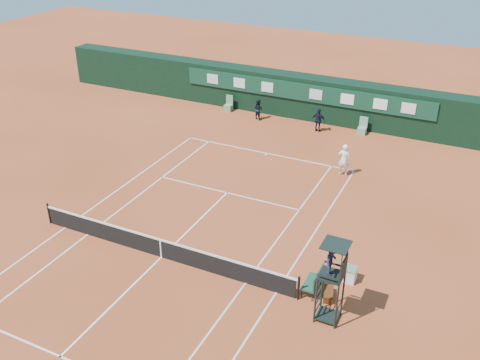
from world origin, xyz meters
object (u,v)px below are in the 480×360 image
(cooler, at_px, (349,274))
(player, at_px, (344,160))
(tennis_net, at_px, (161,248))
(player_bench, at_px, (315,280))
(umpire_chair, at_px, (332,266))

(cooler, height_order, player, player)
(tennis_net, relative_size, player_bench, 10.75)
(player, bearing_deg, tennis_net, 56.14)
(umpire_chair, distance_m, player, 12.10)
(tennis_net, bearing_deg, umpire_chair, -4.03)
(tennis_net, xyz_separation_m, cooler, (7.90, 2.01, -0.18))
(umpire_chair, xyz_separation_m, player, (-2.76, 11.69, -1.50))
(tennis_net, bearing_deg, cooler, 14.30)
(player_bench, xyz_separation_m, cooler, (1.06, 1.34, -0.27))
(tennis_net, height_order, player_bench, same)
(umpire_chair, xyz_separation_m, player_bench, (-0.94, 1.22, -1.86))
(player, bearing_deg, cooler, 97.93)
(umpire_chair, bearing_deg, player, 103.31)
(cooler, bearing_deg, umpire_chair, -92.84)
(player_bench, bearing_deg, umpire_chair, -52.47)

